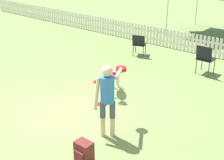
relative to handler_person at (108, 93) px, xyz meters
The scene contains 9 objects.
ground_plane 1.82m from the handler_person, behind, with size 240.00×240.00×0.00m, color olive.
handler_person is the anchor object (origin of this frame).
leaping_dog 2.12m from the handler_person, 126.19° to the left, with size 0.77×0.99×0.79m.
frisbee_near_handler 2.96m from the handler_person, 137.58° to the left, with size 0.24×0.24×0.02m.
frisbee_near_dog 1.68m from the handler_person, 137.47° to the left, with size 0.24×0.24×0.02m.
backpack_on_grass 1.26m from the handler_person, 76.32° to the right, with size 0.32×0.27×0.41m.
picket_fence 6.42m from the handler_person, 103.92° to the left, with size 25.28×0.04×0.74m.
folding_chair_blue_left 4.51m from the handler_person, 89.53° to the left, with size 0.49×0.51×0.93m.
folding_chair_center 5.36m from the handler_person, 118.73° to the left, with size 0.58×0.59×0.78m.
Camera 1 is at (5.21, -4.25, 3.65)m, focal length 50.00 mm.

